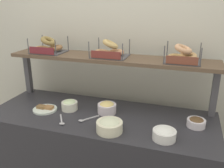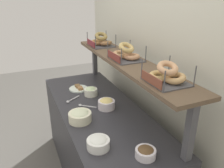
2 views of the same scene
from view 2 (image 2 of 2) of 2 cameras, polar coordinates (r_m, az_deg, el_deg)
back_wall at (r=2.19m, az=10.19°, el=4.96°), size 3.05×0.06×2.40m
deli_counter at (r=2.32m, az=-3.04°, el=-15.24°), size 1.85×0.70×0.85m
shelf_riser_left at (r=2.86m, az=-4.38°, el=6.26°), size 0.05×0.05×0.40m
shelf_riser_right at (r=1.48m, az=19.14°, el=-11.56°), size 0.05×0.05×0.40m
upper_shelf at (r=2.03m, az=3.65°, el=5.84°), size 1.81×0.32×0.03m
bowl_chocolate_spread at (r=1.53m, az=8.51°, el=-16.75°), size 0.14×0.14×0.07m
bowl_egg_salad at (r=2.05m, az=-1.44°, el=-4.96°), size 0.15×0.15×0.10m
bowl_cream_cheese at (r=1.58m, az=-3.50°, el=-14.64°), size 0.16×0.16×0.08m
bowl_scallion_spread at (r=2.32m, az=-5.41°, el=-1.84°), size 0.14×0.14×0.09m
bowl_potato_salad at (r=1.88m, az=-8.12°, el=-8.00°), size 0.19×0.19×0.10m
serving_plate_white at (r=2.48m, az=-8.45°, el=-1.10°), size 0.20×0.20×0.04m
serving_spoon_near_plate at (r=2.24m, az=-10.39°, el=-4.04°), size 0.11×0.15×0.01m
serving_spoon_by_edge at (r=2.12m, az=-7.07°, el=-5.50°), size 0.13×0.14×0.01m
bagel_basket_everything at (r=2.54m, az=-2.84°, el=10.71°), size 0.29×0.25×0.15m
bagel_basket_sesame at (r=2.02m, az=3.46°, el=7.58°), size 0.30×0.25×0.16m
bagel_basket_plain at (r=1.53m, az=13.60°, el=2.10°), size 0.27×0.25×0.14m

